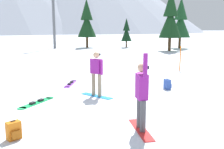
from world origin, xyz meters
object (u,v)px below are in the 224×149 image
(backpack_blue, at_px, (167,84))
(loose_snowboard_far_spare, at_px, (71,84))
(trail_marker_pole, at_px, (180,58))
(pine_tree_tall, at_px, (87,21))
(snowboarder_foreground, at_px, (142,94))
(loose_snowboard_near_left, at_px, (37,102))
(backpack_orange, at_px, (14,131))
(pine_tree_slender, at_px, (126,32))
(snowboarder_midground, at_px, (96,73))
(pine_tree_twin, at_px, (181,21))
(pine_tree_broad, at_px, (170,18))

(backpack_blue, bearing_deg, loose_snowboard_far_spare, 162.34)
(trail_marker_pole, bearing_deg, pine_tree_tall, 106.78)
(snowboarder_foreground, bearing_deg, loose_snowboard_near_left, 140.22)
(backpack_orange, bearing_deg, backpack_blue, 42.79)
(snowboarder_foreground, bearing_deg, pine_tree_slender, 83.17)
(snowboarder_midground, distance_m, loose_snowboard_near_left, 2.47)
(backpack_orange, height_order, pine_tree_twin, pine_tree_twin)
(backpack_orange, relative_size, trail_marker_pole, 0.30)
(pine_tree_twin, bearing_deg, pine_tree_slender, 162.65)
(pine_tree_slender, bearing_deg, pine_tree_twin, -17.35)
(snowboarder_foreground, xyz_separation_m, pine_tree_slender, (3.61, 30.14, 1.30))
(snowboarder_foreground, xyz_separation_m, trail_marker_pole, (4.31, 9.42, -0.19))
(loose_snowboard_far_spare, bearing_deg, pine_tree_twin, 59.53)
(pine_tree_broad, bearing_deg, trail_marker_pole, -104.39)
(loose_snowboard_far_spare, relative_size, backpack_orange, 3.79)
(pine_tree_twin, distance_m, pine_tree_tall, 12.89)
(snowboarder_foreground, relative_size, backpack_orange, 4.34)
(snowboarder_midground, xyz_separation_m, trail_marker_pole, (5.41, 5.93, -0.15))
(loose_snowboard_far_spare, xyz_separation_m, trail_marker_pole, (6.63, 3.57, 0.76))
(pine_tree_slender, bearing_deg, loose_snowboard_far_spare, -103.72)
(backpack_orange, distance_m, trail_marker_pole, 12.29)
(backpack_orange, relative_size, pine_tree_slender, 0.11)
(snowboarder_midground, xyz_separation_m, pine_tree_tall, (-0.89, 26.83, 2.76))
(pine_tree_twin, bearing_deg, snowboarder_foreground, -110.91)
(pine_tree_broad, relative_size, pine_tree_tall, 1.06)
(pine_tree_broad, distance_m, pine_tree_twin, 4.82)
(loose_snowboard_far_spare, relative_size, trail_marker_pole, 1.14)
(snowboarder_foreground, bearing_deg, backpack_blue, 65.53)
(loose_snowboard_near_left, distance_m, trail_marker_pole, 10.14)
(snowboarder_midground, height_order, pine_tree_broad, pine_tree_broad)
(loose_snowboard_far_spare, xyz_separation_m, pine_tree_broad, (10.35, 18.07, 3.90))
(pine_tree_tall, bearing_deg, loose_snowboard_far_spare, -90.76)
(snowboarder_midground, bearing_deg, snowboarder_foreground, -72.48)
(loose_snowboard_near_left, bearing_deg, loose_snowboard_far_spare, 73.24)
(loose_snowboard_far_spare, xyz_separation_m, loose_snowboard_near_left, (-0.94, -3.13, -0.00))
(loose_snowboard_far_spare, distance_m, pine_tree_twin, 25.89)
(backpack_blue, relative_size, pine_tree_broad, 0.07)
(trail_marker_pole, relative_size, pine_tree_slender, 0.38)
(trail_marker_pole, height_order, pine_tree_twin, pine_tree_twin)
(pine_tree_twin, relative_size, pine_tree_tall, 1.00)
(pine_tree_broad, distance_m, pine_tree_tall, 11.90)
(snowboarder_midground, height_order, pine_tree_slender, pine_tree_slender)
(loose_snowboard_far_spare, xyz_separation_m, pine_tree_tall, (0.33, 24.48, 3.67))
(backpack_orange, xyz_separation_m, trail_marker_pole, (7.46, 9.75, 0.57))
(pine_tree_broad, distance_m, pine_tree_slender, 7.81)
(snowboarder_midground, relative_size, pine_tree_slender, 0.42)
(loose_snowboard_far_spare, bearing_deg, pine_tree_tall, 89.24)
(loose_snowboard_far_spare, distance_m, pine_tree_tall, 24.75)
(loose_snowboard_near_left, bearing_deg, backpack_blue, 18.22)
(backpack_blue, height_order, pine_tree_slender, pine_tree_slender)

